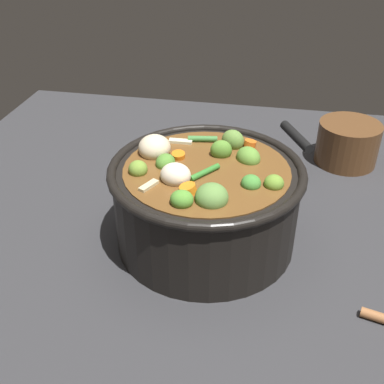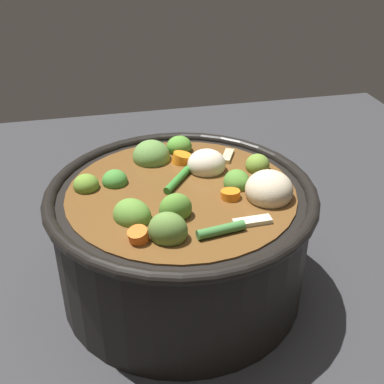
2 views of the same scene
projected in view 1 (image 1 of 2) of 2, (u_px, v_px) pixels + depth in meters
ground_plane at (205, 239)px, 0.76m from camera, size 1.10×1.10×0.00m
cooking_pot at (206, 202)px, 0.72m from camera, size 0.29×0.29×0.16m
small_saucepan at (346, 143)px, 0.94m from camera, size 0.19×0.16×0.08m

